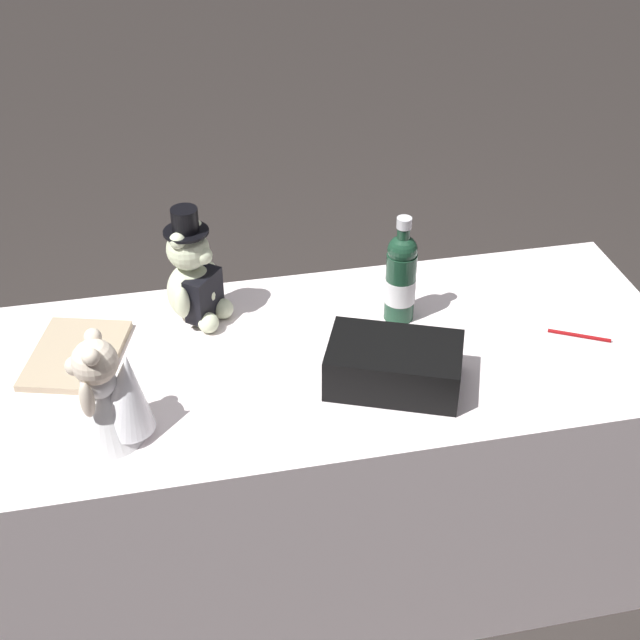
{
  "coord_description": "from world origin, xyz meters",
  "views": [
    {
      "loc": [
        0.33,
        1.58,
        1.95
      ],
      "look_at": [
        0.0,
        0.0,
        0.8
      ],
      "focal_mm": 48.87,
      "sensor_mm": 36.0,
      "label": 1
    }
  ],
  "objects_px": {
    "signing_pen": "(581,336)",
    "gift_case_black": "(394,365)",
    "teddy_bear_bride": "(109,395)",
    "champagne_bottle": "(401,277)",
    "guestbook": "(76,355)",
    "teddy_bear_groom": "(194,278)"
  },
  "relations": [
    {
      "from": "signing_pen",
      "to": "gift_case_black",
      "type": "distance_m",
      "value": 0.5
    },
    {
      "from": "teddy_bear_bride",
      "to": "gift_case_black",
      "type": "height_order",
      "value": "teddy_bear_bride"
    },
    {
      "from": "champagne_bottle",
      "to": "signing_pen",
      "type": "distance_m",
      "value": 0.46
    },
    {
      "from": "teddy_bear_bride",
      "to": "guestbook",
      "type": "distance_m",
      "value": 0.31
    },
    {
      "from": "teddy_bear_bride",
      "to": "signing_pen",
      "type": "relative_size",
      "value": 1.77
    },
    {
      "from": "teddy_bear_bride",
      "to": "guestbook",
      "type": "bearing_deg",
      "value": -73.04
    },
    {
      "from": "champagne_bottle",
      "to": "signing_pen",
      "type": "xyz_separation_m",
      "value": [
        -0.41,
        0.17,
        -0.11
      ]
    },
    {
      "from": "guestbook",
      "to": "teddy_bear_groom",
      "type": "bearing_deg",
      "value": -144.72
    },
    {
      "from": "teddy_bear_bride",
      "to": "gift_case_black",
      "type": "distance_m",
      "value": 0.62
    },
    {
      "from": "teddy_bear_groom",
      "to": "signing_pen",
      "type": "height_order",
      "value": "teddy_bear_groom"
    },
    {
      "from": "signing_pen",
      "to": "gift_case_black",
      "type": "xyz_separation_m",
      "value": [
        0.49,
        0.07,
        0.05
      ]
    },
    {
      "from": "gift_case_black",
      "to": "guestbook",
      "type": "height_order",
      "value": "gift_case_black"
    },
    {
      "from": "teddy_bear_bride",
      "to": "champagne_bottle",
      "type": "xyz_separation_m",
      "value": [
        -0.69,
        -0.29,
        0.01
      ]
    },
    {
      "from": "teddy_bear_bride",
      "to": "gift_case_black",
      "type": "bearing_deg",
      "value": -176.04
    },
    {
      "from": "signing_pen",
      "to": "champagne_bottle",
      "type": "bearing_deg",
      "value": -22.91
    },
    {
      "from": "champagne_bottle",
      "to": "guestbook",
      "type": "height_order",
      "value": "champagne_bottle"
    },
    {
      "from": "champagne_bottle",
      "to": "signing_pen",
      "type": "bearing_deg",
      "value": 157.09
    },
    {
      "from": "champagne_bottle",
      "to": "teddy_bear_bride",
      "type": "bearing_deg",
      "value": 22.61
    },
    {
      "from": "gift_case_black",
      "to": "guestbook",
      "type": "bearing_deg",
      "value": -19.03
    },
    {
      "from": "teddy_bear_bride",
      "to": "champagne_bottle",
      "type": "relative_size",
      "value": 0.89
    },
    {
      "from": "gift_case_black",
      "to": "guestbook",
      "type": "distance_m",
      "value": 0.74
    },
    {
      "from": "teddy_bear_groom",
      "to": "signing_pen",
      "type": "distance_m",
      "value": 0.94
    }
  ]
}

